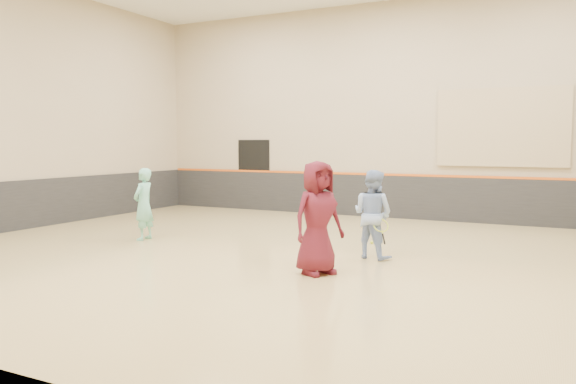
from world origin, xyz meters
The scene contains 14 objects.
room centered at (0.00, 0.00, 0.81)m, with size 15.04×12.04×6.22m.
wainscot_back centered at (0.00, 5.97, 0.60)m, with size 14.90×0.04×1.20m, color #232326.
wainscot_left centered at (-7.47, 0.00, 0.60)m, with size 0.04×11.90×1.20m, color #232326.
accent_stripe centered at (0.00, 5.96, 1.22)m, with size 14.90×0.03×0.06m, color #D85914.
acoustic_panel centered at (2.80, 5.95, 2.50)m, with size 3.20×0.08×2.00m, color tan.
doorway centered at (-4.50, 5.98, 1.10)m, with size 1.10×0.05×2.20m, color black.
girl centered at (-3.85, 0.08, 0.78)m, with size 0.57×0.37×1.56m, color #76CDB6.
instructor centered at (1.19, 0.44, 0.81)m, with size 0.79×0.61×1.62m, color #96B3E8.
young_man centered at (0.79, -1.16, 0.91)m, with size 0.89×0.58×1.82m, color #571421.
held_racket centered at (1.40, 0.26, 0.64)m, with size 0.41×0.41×0.51m, color #BFD52E, non-canonical shape.
spare_racket centered at (-0.60, 1.57, 0.07)m, with size 0.63×0.63×0.13m, color #B1E131, non-canonical shape.
ball_under_racket centered at (0.55, -0.64, 0.03)m, with size 0.07×0.07×0.07m, color #B7D431.
ball_in_hand centered at (0.91, -1.31, 1.14)m, with size 0.07×0.07×0.07m, color #CCD631.
ball_beside_spare centered at (0.75, 1.78, 0.03)m, with size 0.07×0.07×0.07m, color #B8CE2F.
Camera 1 is at (4.34, -9.33, 2.10)m, focal length 35.00 mm.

